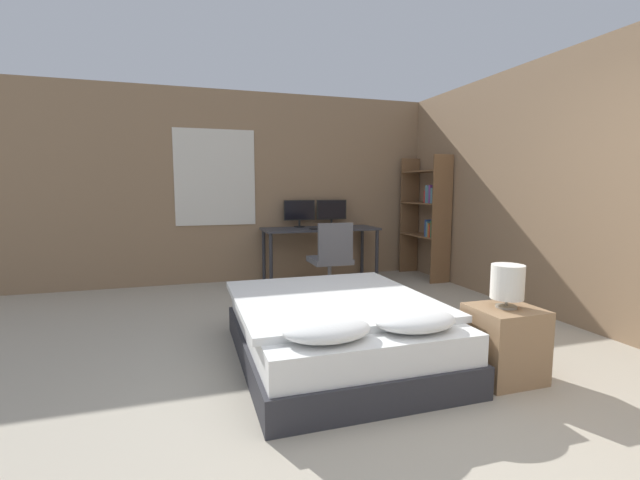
{
  "coord_description": "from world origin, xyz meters",
  "views": [
    {
      "loc": [
        -1.53,
        -1.87,
        1.34
      ],
      "look_at": [
        -0.06,
        2.79,
        0.75
      ],
      "focal_mm": 24.0,
      "sensor_mm": 36.0,
      "label": 1
    }
  ],
  "objects_px": {
    "nightstand": "(504,343)",
    "keyboard": "(325,229)",
    "computer_mouse": "(345,227)",
    "office_chair": "(331,264)",
    "bookshelf": "(428,211)",
    "desk": "(320,234)",
    "monitor_right": "(332,211)",
    "monitor_left": "(299,212)",
    "bed": "(336,329)",
    "bedside_lamp": "(507,282)"
  },
  "relations": [
    {
      "from": "monitor_left",
      "to": "nightstand",
      "type": "bearing_deg",
      "value": -82.05
    },
    {
      "from": "nightstand",
      "to": "bookshelf",
      "type": "height_order",
      "value": "bookshelf"
    },
    {
      "from": "bookshelf",
      "to": "bedside_lamp",
      "type": "bearing_deg",
      "value": -112.58
    },
    {
      "from": "keyboard",
      "to": "desk",
      "type": "bearing_deg",
      "value": 90.0
    },
    {
      "from": "monitor_right",
      "to": "bedside_lamp",
      "type": "bearing_deg",
      "value": -89.77
    },
    {
      "from": "nightstand",
      "to": "keyboard",
      "type": "bearing_deg",
      "value": 94.65
    },
    {
      "from": "keyboard",
      "to": "bedside_lamp",
      "type": "bearing_deg",
      "value": -85.35
    },
    {
      "from": "desk",
      "to": "monitor_left",
      "type": "relative_size",
      "value": 3.57
    },
    {
      "from": "nightstand",
      "to": "office_chair",
      "type": "bearing_deg",
      "value": 97.02
    },
    {
      "from": "nightstand",
      "to": "keyboard",
      "type": "distance_m",
      "value": 3.31
    },
    {
      "from": "monitor_right",
      "to": "office_chair",
      "type": "height_order",
      "value": "monitor_right"
    },
    {
      "from": "bedside_lamp",
      "to": "monitor_right",
      "type": "xyz_separation_m",
      "value": [
        -0.01,
        3.69,
        0.31
      ]
    },
    {
      "from": "bed",
      "to": "bookshelf",
      "type": "bearing_deg",
      "value": 46.72
    },
    {
      "from": "nightstand",
      "to": "monitor_right",
      "type": "bearing_deg",
      "value": 90.23
    },
    {
      "from": "monitor_left",
      "to": "keyboard",
      "type": "distance_m",
      "value": 0.55
    },
    {
      "from": "bookshelf",
      "to": "office_chair",
      "type": "bearing_deg",
      "value": -166.59
    },
    {
      "from": "computer_mouse",
      "to": "monitor_left",
      "type": "bearing_deg",
      "value": 141.58
    },
    {
      "from": "bed",
      "to": "office_chair",
      "type": "xyz_separation_m",
      "value": [
        0.68,
        2.08,
        0.13
      ]
    },
    {
      "from": "desk",
      "to": "office_chair",
      "type": "bearing_deg",
      "value": -96.06
    },
    {
      "from": "office_chair",
      "to": "bed",
      "type": "bearing_deg",
      "value": -108.01
    },
    {
      "from": "desk",
      "to": "keyboard",
      "type": "relative_size",
      "value": 4.01
    },
    {
      "from": "desk",
      "to": "computer_mouse",
      "type": "bearing_deg",
      "value": -35.99
    },
    {
      "from": "monitor_right",
      "to": "nightstand",
      "type": "bearing_deg",
      "value": -89.77
    },
    {
      "from": "monitor_right",
      "to": "keyboard",
      "type": "relative_size",
      "value": 1.12
    },
    {
      "from": "bed",
      "to": "nightstand",
      "type": "bearing_deg",
      "value": -33.91
    },
    {
      "from": "monitor_right",
      "to": "bookshelf",
      "type": "xyz_separation_m",
      "value": [
        1.33,
        -0.53,
        0.0
      ]
    },
    {
      "from": "monitor_right",
      "to": "office_chair",
      "type": "distance_m",
      "value": 1.17
    },
    {
      "from": "office_chair",
      "to": "computer_mouse",
      "type": "bearing_deg",
      "value": 53.09
    },
    {
      "from": "bed",
      "to": "bookshelf",
      "type": "relative_size",
      "value": 1.05
    },
    {
      "from": "desk",
      "to": "office_chair",
      "type": "relative_size",
      "value": 1.81
    },
    {
      "from": "nightstand",
      "to": "computer_mouse",
      "type": "xyz_separation_m",
      "value": [
        0.03,
        3.26,
        0.54
      ]
    },
    {
      "from": "monitor_left",
      "to": "office_chair",
      "type": "distance_m",
      "value": 1.13
    },
    {
      "from": "bedside_lamp",
      "to": "monitor_right",
      "type": "relative_size",
      "value": 0.65
    },
    {
      "from": "bookshelf",
      "to": "keyboard",
      "type": "bearing_deg",
      "value": 176.38
    },
    {
      "from": "monitor_right",
      "to": "bed",
      "type": "bearing_deg",
      "value": -108.43
    },
    {
      "from": "computer_mouse",
      "to": "bookshelf",
      "type": "distance_m",
      "value": 1.3
    },
    {
      "from": "bedside_lamp",
      "to": "monitor_right",
      "type": "height_order",
      "value": "monitor_right"
    },
    {
      "from": "nightstand",
      "to": "office_chair",
      "type": "height_order",
      "value": "office_chair"
    },
    {
      "from": "bookshelf",
      "to": "computer_mouse",
      "type": "bearing_deg",
      "value": 175.55
    },
    {
      "from": "keyboard",
      "to": "monitor_right",
      "type": "bearing_deg",
      "value": 59.98
    },
    {
      "from": "keyboard",
      "to": "computer_mouse",
      "type": "distance_m",
      "value": 0.3
    },
    {
      "from": "bed",
      "to": "monitor_left",
      "type": "height_order",
      "value": "monitor_left"
    },
    {
      "from": "nightstand",
      "to": "desk",
      "type": "distance_m",
      "value": 3.51
    },
    {
      "from": "bedside_lamp",
      "to": "monitor_left",
      "type": "relative_size",
      "value": 0.65
    },
    {
      "from": "office_chair",
      "to": "monitor_right",
      "type": "bearing_deg",
      "value": 70.65
    },
    {
      "from": "bed",
      "to": "monitor_right",
      "type": "height_order",
      "value": "monitor_right"
    },
    {
      "from": "bed",
      "to": "nightstand",
      "type": "relative_size",
      "value": 3.69
    },
    {
      "from": "keyboard",
      "to": "bookshelf",
      "type": "relative_size",
      "value": 0.23
    },
    {
      "from": "nightstand",
      "to": "computer_mouse",
      "type": "relative_size",
      "value": 7.38
    },
    {
      "from": "bedside_lamp",
      "to": "bookshelf",
      "type": "xyz_separation_m",
      "value": [
        1.31,
        3.16,
        0.31
      ]
    }
  ]
}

